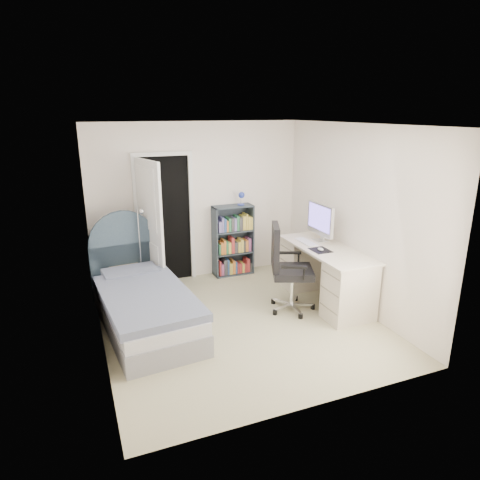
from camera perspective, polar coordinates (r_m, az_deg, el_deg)
name	(u,v)px	position (r m, az deg, el deg)	size (l,w,h in m)	color
room_shell	(240,230)	(5.23, -0.07, 1.33)	(3.50, 3.70, 2.60)	tan
door	(155,224)	(6.51, -11.22, 2.17)	(0.92, 0.81, 2.06)	black
bed	(143,303)	(5.65, -12.78, -8.21)	(1.18, 2.20, 1.31)	gray
nightstand	(122,269)	(6.59, -15.48, -3.74)	(0.41, 0.41, 0.61)	#D6BA84
floor_lamp	(142,262)	(6.39, -12.89, -2.82)	(0.19, 0.19, 1.34)	silver
bookcase	(233,242)	(7.10, -0.89, -0.33)	(0.66, 0.28, 1.40)	#39444E
desk	(325,272)	(6.22, 11.23, -4.24)	(0.67, 1.67, 1.37)	beige
office_chair	(286,264)	(5.81, 6.11, -3.22)	(0.70, 0.70, 1.21)	silver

